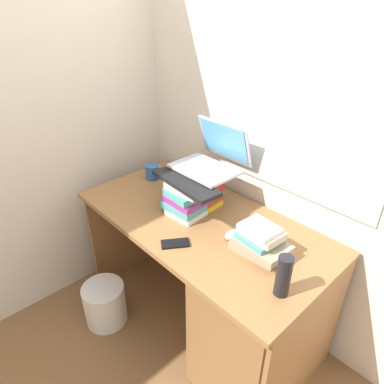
# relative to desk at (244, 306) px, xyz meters

# --- Properties ---
(ground_plane) EXTENTS (6.00, 6.00, 0.00)m
(ground_plane) POSITION_rel_desk_xyz_m (-0.36, 0.03, -0.42)
(ground_plane) COLOR brown
(wall_back) EXTENTS (6.00, 0.06, 2.60)m
(wall_back) POSITION_rel_desk_xyz_m (-0.36, 0.43, 0.88)
(wall_back) COLOR silver
(wall_back) RESTS_ON ground
(wall_left) EXTENTS (0.05, 6.00, 2.60)m
(wall_left) POSITION_rel_desk_xyz_m (-1.22, 0.03, 0.88)
(wall_left) COLOR beige
(wall_left) RESTS_ON ground
(desk) EXTENTS (1.42, 0.72, 0.76)m
(desk) POSITION_rel_desk_xyz_m (0.00, 0.00, 0.00)
(desk) COLOR olive
(desk) RESTS_ON ground
(book_stack_tall) EXTENTS (0.20, 0.20, 0.21)m
(book_stack_tall) POSITION_rel_desk_xyz_m (-0.48, 0.16, 0.45)
(book_stack_tall) COLOR yellow
(book_stack_tall) RESTS_ON desk
(book_stack_keyboard_riser) EXTENTS (0.24, 0.20, 0.18)m
(book_stack_keyboard_riser) POSITION_rel_desk_xyz_m (-0.46, 0.00, 0.44)
(book_stack_keyboard_riser) COLOR white
(book_stack_keyboard_riser) RESTS_ON desk
(book_stack_side) EXTENTS (0.27, 0.19, 0.16)m
(book_stack_side) POSITION_rel_desk_xyz_m (0.02, 0.04, 0.42)
(book_stack_side) COLOR gray
(book_stack_side) RESTS_ON desk
(laptop) EXTENTS (0.35, 0.32, 0.25)m
(laptop) POSITION_rel_desk_xyz_m (-0.47, 0.22, 0.61)
(laptop) COLOR #B7BABF
(laptop) RESTS_ON book_stack_tall
(keyboard) EXTENTS (0.43, 0.17, 0.02)m
(keyboard) POSITION_rel_desk_xyz_m (-0.46, 0.01, 0.54)
(keyboard) COLOR black
(keyboard) RESTS_ON book_stack_keyboard_riser
(computer_mouse) EXTENTS (0.06, 0.10, 0.04)m
(computer_mouse) POSITION_rel_desk_xyz_m (-0.14, 0.03, 0.37)
(computer_mouse) COLOR #A5A8AD
(computer_mouse) RESTS_ON desk
(mug) EXTENTS (0.12, 0.09, 0.09)m
(mug) POSITION_rel_desk_xyz_m (-0.92, 0.13, 0.39)
(mug) COLOR #265999
(mug) RESTS_ON desk
(water_bottle) EXTENTS (0.06, 0.06, 0.19)m
(water_bottle) POSITION_rel_desk_xyz_m (0.24, -0.10, 0.44)
(water_bottle) COLOR black
(water_bottle) RESTS_ON desk
(cell_phone) EXTENTS (0.13, 0.15, 0.01)m
(cell_phone) POSITION_rel_desk_xyz_m (-0.29, -0.21, 0.35)
(cell_phone) COLOR black
(cell_phone) RESTS_ON desk
(wastebasket) EXTENTS (0.26, 0.26, 0.27)m
(wastebasket) POSITION_rel_desk_xyz_m (-0.75, -0.42, -0.28)
(wastebasket) COLOR silver
(wastebasket) RESTS_ON ground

